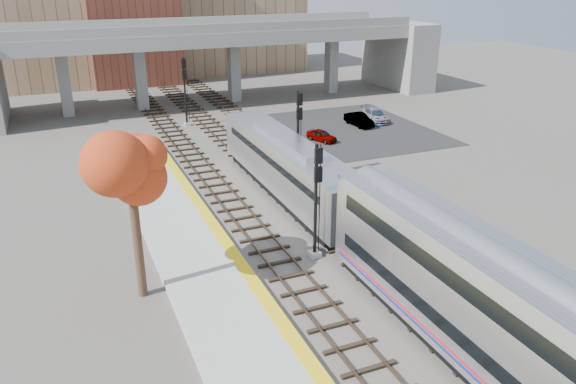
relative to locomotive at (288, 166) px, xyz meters
name	(u,v)px	position (x,y,z in m)	size (l,w,h in m)	color
ground	(383,301)	(-1.00, -14.20, -2.28)	(160.00, 160.00, 0.00)	#47423D
platform	(240,333)	(-8.25, -14.20, -2.10)	(4.50, 60.00, 0.35)	#9E9E99
yellow_strip	(281,320)	(-6.35, -14.20, -1.92)	(0.70, 60.00, 0.01)	yellow
tracks	(297,204)	(-0.07, -1.70, -2.20)	(10.70, 95.00, 0.25)	black
overpass	(216,53)	(3.92, 30.80, 3.53)	(54.00, 12.00, 9.50)	slate
buildings_far	(150,20)	(0.26, 52.37, 5.60)	(43.00, 21.00, 20.60)	tan
parking_lot	(354,129)	(13.00, 13.80, -2.26)	(14.00, 18.00, 0.04)	black
locomotive	(288,166)	(0.00, 0.00, 0.00)	(3.02, 19.05, 4.10)	#A8AAB2
coach	(543,350)	(0.00, -22.61, 0.52)	(3.03, 25.00, 5.00)	#A8AAB2
signal_mast_near	(316,205)	(-2.10, -8.88, 0.88)	(0.60, 0.64, 6.55)	#9E9E99
signal_mast_mid	(298,137)	(2.00, 2.78, 1.05)	(0.60, 0.64, 6.80)	#9E9E99
signal_mast_far	(185,93)	(-2.10, 21.46, 1.11)	(0.60, 0.64, 6.88)	#9E9E99
tree	(129,169)	(-11.60, -9.10, 4.30)	(3.60, 3.60, 8.86)	#382619
car_a	(322,135)	(8.09, 11.17, -1.71)	(1.26, 3.12, 1.06)	#99999E
car_b	(359,120)	(13.99, 14.58, -1.60)	(1.35, 3.87, 1.28)	#99999E
car_c	(375,115)	(16.44, 15.51, -1.61)	(1.76, 4.34, 1.26)	#99999E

